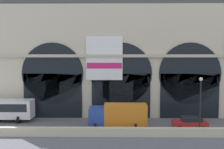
# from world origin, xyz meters

# --- Properties ---
(ground_plane) EXTENTS (200.00, 200.00, 0.00)m
(ground_plane) POSITION_xyz_m (0.00, 0.00, 0.00)
(ground_plane) COLOR slate
(quay_parapet_wall) EXTENTS (90.00, 0.70, 1.04)m
(quay_parapet_wall) POSITION_xyz_m (0.00, -4.27, 0.52)
(quay_parapet_wall) COLOR beige
(quay_parapet_wall) RESTS_ON ground
(station_building) EXTENTS (42.95, 4.98, 21.88)m
(station_building) POSITION_xyz_m (0.03, 7.29, 10.57)
(station_building) COLOR beige
(station_building) RESTS_ON ground
(box_truck_center) EXTENTS (7.50, 2.91, 3.12)m
(box_truck_center) POSITION_xyz_m (-0.40, -0.47, 1.70)
(box_truck_center) COLOR #28479E
(box_truck_center) RESTS_ON ground
(car_mideast) EXTENTS (4.40, 2.22, 1.55)m
(car_mideast) POSITION_xyz_m (8.83, -0.83, 0.80)
(car_mideast) COLOR red
(car_mideast) RESTS_ON ground
(street_lamp_quayside) EXTENTS (0.44, 0.44, 6.90)m
(street_lamp_quayside) POSITION_xyz_m (9.26, -3.47, 4.41)
(street_lamp_quayside) COLOR black
(street_lamp_quayside) RESTS_ON ground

